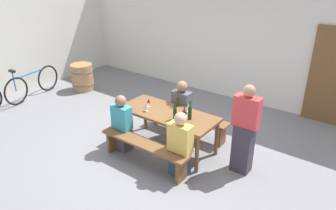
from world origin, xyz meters
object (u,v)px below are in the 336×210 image
wine_glass_2 (189,106)px  wine_barrel (82,77)px  wine_bottle_3 (190,112)px  seated_guest_near_1 (180,146)px  bench_far (188,118)px  seated_guest_near_0 (122,124)px  wine_bottle_0 (175,113)px  wine_glass_3 (180,120)px  bench_near (144,147)px  wooden_door (331,77)px  seated_guest_far_0 (182,110)px  standing_host (245,132)px  wine_bottle_2 (178,101)px  wine_glass_1 (149,101)px  tasting_table (168,117)px  wine_glass_0 (147,106)px  parked_bicycle_0 (32,84)px  wine_bottle_1 (184,117)px

wine_glass_2 → wine_barrel: wine_glass_2 is taller
wine_bottle_3 → seated_guest_near_1: size_ratio=0.30×
bench_far → seated_guest_near_0: 1.42m
wine_bottle_0 → wine_bottle_3: size_ratio=0.96×
bench_far → wine_glass_3: (0.49, -1.03, 0.53)m
wine_bottle_0 → seated_guest_near_1: (0.39, -0.40, -0.33)m
bench_near → wine_barrel: wine_barrel is taller
wooden_door → wine_barrel: size_ratio=2.90×
seated_guest_far_0 → wine_barrel: seated_guest_far_0 is taller
wooden_door → wine_glass_3: wooden_door is taller
wooden_door → standing_host: size_ratio=1.34×
wine_bottle_2 → wine_glass_1: bearing=-140.4°
bench_near → wine_bottle_3: bearing=57.0°
bench_far → standing_host: size_ratio=1.12×
wine_bottle_0 → wine_bottle_2: 0.56m
wine_bottle_3 → wine_glass_2: 0.28m
tasting_table → wine_barrel: 3.86m
wine_glass_0 → wine_glass_2: 0.77m
tasting_table → wine_bottle_2: wine_bottle_2 is taller
wooden_door → wine_bottle_3: bearing=-119.5°
bench_near → wine_bottle_0: (0.26, 0.55, 0.52)m
wine_glass_3 → seated_guest_near_0: 1.22m
tasting_table → wine_bottle_0: bearing=-29.7°
parked_bicycle_0 → wooden_door: bearing=-76.2°
wine_glass_2 → wine_glass_3: size_ratio=0.91×
tasting_table → bench_near: tasting_table is taller
wine_barrel → parked_bicycle_0: size_ratio=0.42×
bench_near → seated_guest_far_0: (-0.07, 1.24, 0.22)m
seated_guest_far_0 → wine_glass_1: bearing=-33.4°
wine_glass_3 → parked_bicycle_0: 4.84m
bench_near → wine_glass_2: wine_glass_2 is taller
wine_glass_2 → parked_bicycle_0: wine_glass_2 is taller
tasting_table → wine_bottle_0: (0.26, -0.15, 0.20)m
bench_near → parked_bicycle_0: size_ratio=1.01×
parked_bicycle_0 → wine_glass_1: bearing=-100.2°
wine_bottle_1 → seated_guest_near_0: seated_guest_near_0 is taller
wine_glass_0 → seated_guest_near_1: (1.00, -0.36, -0.32)m
bench_near → seated_guest_far_0: size_ratio=1.49×
wine_bottle_3 → standing_host: bearing=9.1°
wooden_door → tasting_table: bearing=-125.8°
wine_bottle_2 → seated_guest_near_1: seated_guest_near_1 is taller
standing_host → wine_glass_0: bearing=11.4°
wooden_door → seated_guest_near_0: bearing=-128.5°
wine_glass_0 → parked_bicycle_0: bearing=178.9°
wine_bottle_1 → standing_host: standing_host is taller
wooden_door → wine_glass_1: bearing=-130.9°
wooden_door → wine_bottle_2: (-2.13, -2.60, -0.19)m
wine_glass_2 → wine_bottle_3: bearing=-52.8°
wine_glass_2 → wine_barrel: size_ratio=0.22×
tasting_table → wine_glass_1: size_ratio=11.08×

